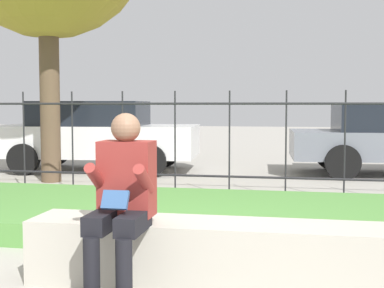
{
  "coord_description": "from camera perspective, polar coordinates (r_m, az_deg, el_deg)",
  "views": [
    {
      "loc": [
        0.92,
        -3.82,
        1.34
      ],
      "look_at": [
        -0.2,
        1.99,
        0.91
      ],
      "focal_mm": 50.0,
      "sensor_mm": 36.0,
      "label": 1
    }
  ],
  "objects": [
    {
      "name": "ground_plane",
      "position": [
        4.15,
        -2.6,
        -14.65
      ],
      "size": [
        60.0,
        60.0,
        0.0
      ],
      "primitive_type": "plane",
      "color": "#A8A399"
    },
    {
      "name": "iron_fence",
      "position": [
        7.69,
        4.01,
        0.25
      ],
      "size": [
        8.81,
        0.03,
        1.55
      ],
      "color": "#232326",
      "rests_on": "ground_plane"
    },
    {
      "name": "stone_bench",
      "position": [
        4.02,
        2.17,
        -12.04
      ],
      "size": [
        2.74,
        0.51,
        0.48
      ],
      "color": "#B7B2A3",
      "rests_on": "ground_plane"
    },
    {
      "name": "grass_berm",
      "position": [
        5.93,
        1.77,
        -7.73
      ],
      "size": [
        10.81,
        2.44,
        0.23
      ],
      "color": "#569342",
      "rests_on": "ground_plane"
    },
    {
      "name": "car_parked_left",
      "position": [
        11.07,
        -10.16,
        1.03
      ],
      "size": [
        4.12,
        2.1,
        1.42
      ],
      "rotation": [
        0.0,
        0.0,
        0.08
      ],
      "color": "silver",
      "rests_on": "ground_plane"
    },
    {
      "name": "person_seated_reader",
      "position": [
        3.77,
        -7.47,
        -5.5
      ],
      "size": [
        0.42,
        0.73,
        1.28
      ],
      "color": "black",
      "rests_on": "ground_plane"
    }
  ]
}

